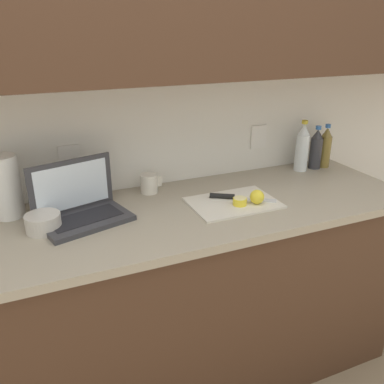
% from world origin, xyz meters
% --- Properties ---
extents(ground_plane, '(12.00, 12.00, 0.00)m').
position_xyz_m(ground_plane, '(0.00, 0.00, 0.00)').
color(ground_plane, '#847056').
rests_on(ground_plane, ground).
extents(wall_back, '(5.20, 0.38, 2.60)m').
position_xyz_m(wall_back, '(0.00, 0.26, 1.56)').
color(wall_back, white).
rests_on(wall_back, ground_plane).
extents(counter_unit, '(2.39, 0.66, 0.91)m').
position_xyz_m(counter_unit, '(-0.02, 0.00, 0.47)').
color(counter_unit, '#472D1E').
rests_on(counter_unit, ground_plane).
extents(laptop, '(0.39, 0.30, 0.23)m').
position_xyz_m(laptop, '(-0.26, 0.08, 0.97)').
color(laptop, '#333338').
rests_on(laptop, counter_unit).
extents(cutting_board, '(0.38, 0.26, 0.01)m').
position_xyz_m(cutting_board, '(0.37, -0.03, 0.91)').
color(cutting_board, silver).
rests_on(cutting_board, counter_unit).
extents(knife, '(0.26, 0.18, 0.02)m').
position_xyz_m(knife, '(0.38, 0.01, 0.93)').
color(knife, silver).
rests_on(knife, cutting_board).
extents(lemon_half_cut, '(0.06, 0.06, 0.03)m').
position_xyz_m(lemon_half_cut, '(0.38, -0.07, 0.93)').
color(lemon_half_cut, yellow).
rests_on(lemon_half_cut, cutting_board).
extents(lemon_whole_beside, '(0.06, 0.06, 0.06)m').
position_xyz_m(lemon_whole_beside, '(0.46, -0.08, 0.95)').
color(lemon_whole_beside, yellow).
rests_on(lemon_whole_beside, cutting_board).
extents(bottle_green_soda, '(0.07, 0.07, 0.27)m').
position_xyz_m(bottle_green_soda, '(0.92, 0.22, 1.03)').
color(bottle_green_soda, silver).
rests_on(bottle_green_soda, counter_unit).
extents(bottle_oil_tall, '(0.06, 0.06, 0.23)m').
position_xyz_m(bottle_oil_tall, '(1.01, 0.22, 1.02)').
color(bottle_oil_tall, '#333338').
rests_on(bottle_oil_tall, counter_unit).
extents(bottle_water_clear, '(0.06, 0.06, 0.24)m').
position_xyz_m(bottle_water_clear, '(1.07, 0.22, 1.02)').
color(bottle_water_clear, olive).
rests_on(bottle_water_clear, counter_unit).
extents(measuring_cup, '(0.10, 0.08, 0.09)m').
position_xyz_m(measuring_cup, '(0.08, 0.24, 0.95)').
color(measuring_cup, silver).
rests_on(measuring_cup, counter_unit).
extents(bowl_white, '(0.13, 0.13, 0.07)m').
position_xyz_m(bowl_white, '(-0.40, 0.03, 0.94)').
color(bowl_white, beige).
rests_on(bowl_white, counter_unit).
extents(paper_towel_roll, '(0.12, 0.12, 0.25)m').
position_xyz_m(paper_towel_roll, '(-0.52, 0.22, 1.04)').
color(paper_towel_roll, white).
rests_on(paper_towel_roll, counter_unit).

